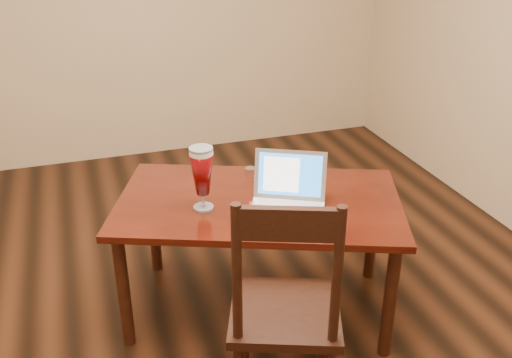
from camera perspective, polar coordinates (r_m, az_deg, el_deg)
name	(u,v)px	position (r m, az deg, el deg)	size (l,w,h in m)	color
ground	(208,330)	(3.14, -4.87, -14.83)	(5.00, 5.00, 0.00)	black
dining_table	(257,211)	(2.94, 0.12, -3.21)	(1.64, 1.29, 1.00)	#441209
dining_chair	(285,311)	(2.44, 2.94, -13.08)	(0.59, 0.58, 1.09)	black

